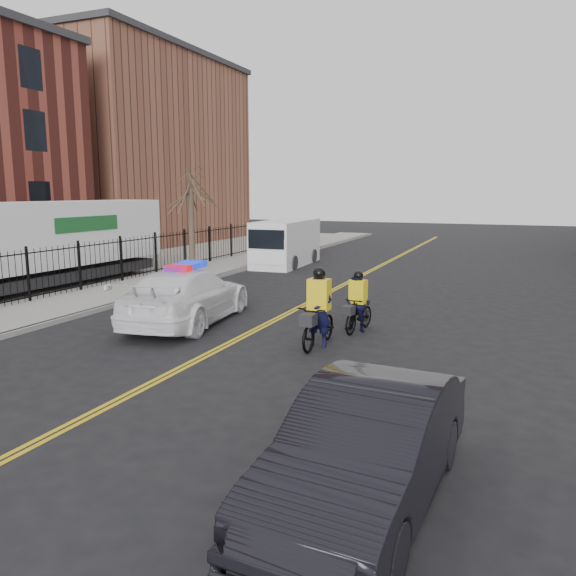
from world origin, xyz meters
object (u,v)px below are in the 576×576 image
(police_cruiser, at_px, (187,296))
(cyclist_near, at_px, (319,319))
(dark_sedan, at_px, (367,447))
(cyclist_far, at_px, (358,308))
(cargo_van, at_px, (285,244))
(semi_trailer, at_px, (51,239))

(police_cruiser, xyz_separation_m, cyclist_near, (4.61, -0.95, -0.12))
(cyclist_near, bearing_deg, dark_sedan, -64.58)
(police_cruiser, xyz_separation_m, cyclist_far, (5.11, 0.98, -0.15))
(cyclist_near, bearing_deg, cargo_van, 117.14)
(cargo_van, height_order, cyclist_near, cargo_van)
(cyclist_near, bearing_deg, semi_trailer, 163.25)
(semi_trailer, relative_size, cyclist_near, 5.40)
(dark_sedan, xyz_separation_m, cyclist_near, (-3.09, 6.84, -0.06))
(semi_trailer, xyz_separation_m, cyclist_far, (13.84, -2.36, -1.33))
(semi_trailer, bearing_deg, cargo_van, 60.98)
(cargo_van, bearing_deg, police_cruiser, -82.34)
(dark_sedan, xyz_separation_m, cargo_van, (-10.24, 21.44, 0.40))
(police_cruiser, height_order, cyclist_near, cyclist_near)
(cyclist_near, xyz_separation_m, cyclist_far, (0.50, 1.93, -0.03))
(cargo_van, distance_m, semi_trailer, 12.06)
(police_cruiser, height_order, cargo_van, cargo_van)
(semi_trailer, distance_m, cyclist_near, 14.07)
(cargo_van, relative_size, semi_trailer, 0.51)
(police_cruiser, bearing_deg, cyclist_near, 160.16)
(semi_trailer, bearing_deg, cyclist_far, -7.73)
(police_cruiser, relative_size, cargo_van, 1.03)
(police_cruiser, xyz_separation_m, dark_sedan, (7.70, -7.79, -0.06))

